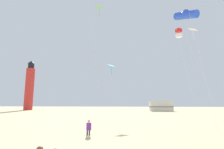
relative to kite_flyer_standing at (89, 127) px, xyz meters
name	(u,v)px	position (x,y,z in m)	size (l,w,h in m)	color
kite_flyer_standing	(89,127)	(0.00, 0.00, 0.00)	(0.44, 0.56, 1.16)	#722D99
kite_tube_blue	(186,15)	(8.30, 2.43, 9.76)	(2.65, 2.94, 11.08)	silver
kite_diamond_cyan	(112,68)	(0.74, 9.30, 6.37)	(3.17, 3.08, 7.47)	silver
kite_diamond_lime	(99,12)	(-0.32, 5.14, 12.00)	(1.66, 1.58, 13.52)	silver
kite_diamond_white	(193,33)	(10.20, 6.10, 9.44)	(3.42, 2.42, 10.74)	silver
kite_box_scarlet	(179,33)	(9.56, 9.27, 10.76)	(2.16, 1.87, 11.97)	silver
lighthouse_distant	(30,86)	(-30.81, 42.34, 7.22)	(2.80, 2.80, 16.80)	red
rv_van_cream	(161,106)	(11.80, 38.34, 0.78)	(6.56, 2.71, 2.80)	beige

